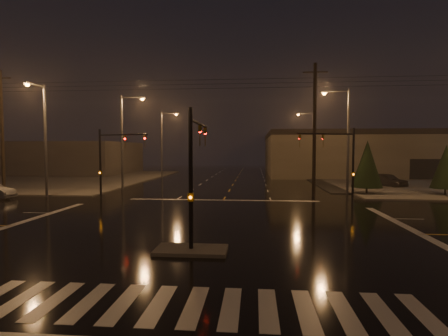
# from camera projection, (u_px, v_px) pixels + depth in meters

# --- Properties ---
(ground) EXTENTS (140.00, 140.00, 0.00)m
(ground) POSITION_uv_depth(u_px,v_px,m) (205.00, 230.00, 18.56)
(ground) COLOR black
(ground) RESTS_ON ground
(sidewalk_nw) EXTENTS (36.00, 36.00, 0.12)m
(sidewalk_nw) POSITION_uv_depth(u_px,v_px,m) (31.00, 178.00, 51.02)
(sidewalk_nw) COLOR #4D4A44
(sidewalk_nw) RESTS_ON ground
(median_island) EXTENTS (3.00, 1.60, 0.15)m
(median_island) POSITION_uv_depth(u_px,v_px,m) (191.00, 250.00, 14.58)
(median_island) COLOR #4D4A44
(median_island) RESTS_ON ground
(crosswalk) EXTENTS (15.00, 2.60, 0.01)m
(crosswalk) POSITION_uv_depth(u_px,v_px,m) (158.00, 304.00, 9.61)
(crosswalk) COLOR beige
(crosswalk) RESTS_ON ground
(stop_bar_far) EXTENTS (16.00, 0.50, 0.01)m
(stop_bar_far) POSITION_uv_depth(u_px,v_px,m) (223.00, 200.00, 29.50)
(stop_bar_far) COLOR beige
(stop_bar_far) RESTS_ON ground
(retail_building) EXTENTS (60.20, 28.30, 7.20)m
(retail_building) POSITION_uv_depth(u_px,v_px,m) (440.00, 152.00, 61.05)
(retail_building) COLOR brown
(retail_building) RESTS_ON ground
(commercial_block) EXTENTS (30.00, 18.00, 5.60)m
(commercial_block) POSITION_uv_depth(u_px,v_px,m) (47.00, 158.00, 63.25)
(commercial_block) COLOR #3D3836
(commercial_block) RESTS_ON ground
(signal_mast_median) EXTENTS (0.25, 4.59, 6.00)m
(signal_mast_median) POSITION_uv_depth(u_px,v_px,m) (195.00, 161.00, 15.31)
(signal_mast_median) COLOR black
(signal_mast_median) RESTS_ON ground
(signal_mast_ne) EXTENTS (4.84, 1.86, 6.00)m
(signal_mast_ne) POSITION_uv_depth(u_px,v_px,m) (342.00, 156.00, 27.62)
(signal_mast_ne) COLOR black
(signal_mast_ne) RESTS_ON ground
(signal_mast_nw) EXTENTS (4.84, 1.86, 6.00)m
(signal_mast_nw) POSITION_uv_depth(u_px,v_px,m) (110.00, 155.00, 29.28)
(signal_mast_nw) COLOR black
(signal_mast_nw) RESTS_ON ground
(streetlight_1) EXTENTS (2.77, 0.32, 10.00)m
(streetlight_1) POSITION_uv_depth(u_px,v_px,m) (125.00, 135.00, 37.14)
(streetlight_1) COLOR #38383A
(streetlight_1) RESTS_ON ground
(streetlight_2) EXTENTS (2.77, 0.32, 10.00)m
(streetlight_2) POSITION_uv_depth(u_px,v_px,m) (164.00, 140.00, 53.06)
(streetlight_2) COLOR #38383A
(streetlight_2) RESTS_ON ground
(streetlight_3) EXTENTS (2.77, 0.32, 10.00)m
(streetlight_3) POSITION_uv_depth(u_px,v_px,m) (345.00, 134.00, 33.20)
(streetlight_3) COLOR #38383A
(streetlight_3) RESTS_ON ground
(streetlight_4) EXTENTS (2.77, 0.32, 10.00)m
(streetlight_4) POSITION_uv_depth(u_px,v_px,m) (311.00, 140.00, 53.09)
(streetlight_4) COLOR #38383A
(streetlight_4) RESTS_ON ground
(streetlight_5) EXTENTS (0.32, 2.77, 10.00)m
(streetlight_5) POSITION_uv_depth(u_px,v_px,m) (43.00, 132.00, 30.78)
(streetlight_5) COLOR #38383A
(streetlight_5) RESTS_ON ground
(utility_pole_0) EXTENTS (2.20, 0.32, 12.00)m
(utility_pole_0) POSITION_uv_depth(u_px,v_px,m) (2.00, 131.00, 34.09)
(utility_pole_0) COLOR black
(utility_pole_0) RESTS_ON ground
(utility_pole_1) EXTENTS (2.20, 0.32, 12.00)m
(utility_pole_1) POSITION_uv_depth(u_px,v_px,m) (314.00, 129.00, 31.47)
(utility_pole_1) COLOR black
(utility_pole_1) RESTS_ON ground
(conifer_0) EXTENTS (2.85, 2.85, 5.15)m
(conifer_0) POSITION_uv_depth(u_px,v_px,m) (367.00, 164.00, 33.16)
(conifer_0) COLOR black
(conifer_0) RESTS_ON ground
(conifer_1) EXTENTS (2.59, 2.59, 4.75)m
(conifer_1) POSITION_uv_depth(u_px,v_px,m) (446.00, 166.00, 32.18)
(conifer_1) COLOR black
(conifer_1) RESTS_ON ground
(car_parked) EXTENTS (4.08, 4.89, 1.58)m
(car_parked) POSITION_uv_depth(u_px,v_px,m) (387.00, 180.00, 40.26)
(car_parked) COLOR black
(car_parked) RESTS_ON ground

